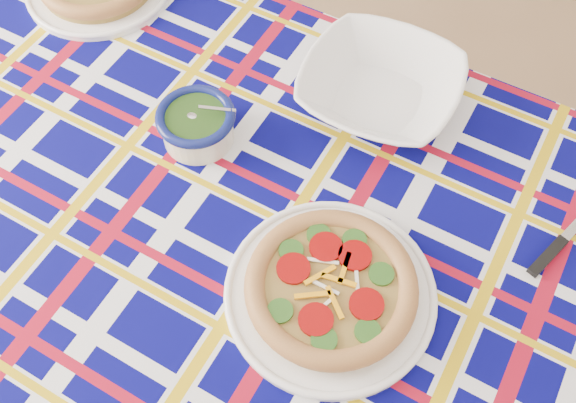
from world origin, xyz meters
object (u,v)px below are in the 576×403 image
at_px(pesto_bowl, 197,123).
at_px(main_focaccia_plate, 331,287).
at_px(serving_bowl, 380,88).
at_px(dining_table, 233,249).

bearing_deg(pesto_bowl, main_focaccia_plate, -30.57).
xyz_separation_m(pesto_bowl, serving_bowl, (0.28, 0.22, -0.01)).
bearing_deg(dining_table, pesto_bowl, 138.18).
relative_size(dining_table, main_focaccia_plate, 5.20).
height_order(main_focaccia_plate, pesto_bowl, pesto_bowl).
xyz_separation_m(main_focaccia_plate, pesto_bowl, (-0.35, 0.20, 0.01)).
relative_size(main_focaccia_plate, pesto_bowl, 2.42).
xyz_separation_m(dining_table, main_focaccia_plate, (0.21, -0.05, 0.12)).
height_order(main_focaccia_plate, serving_bowl, serving_bowl).
bearing_deg(dining_table, serving_bowl, 74.98).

